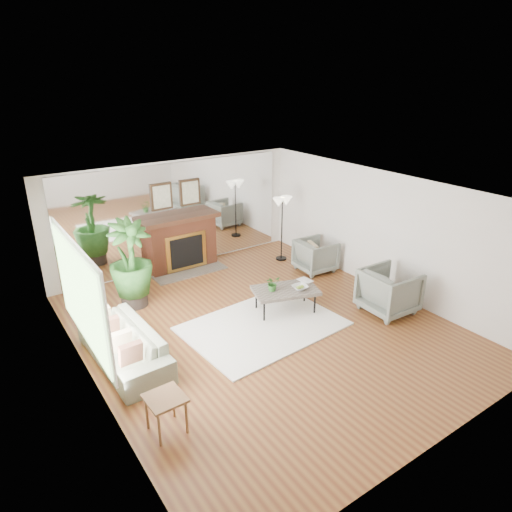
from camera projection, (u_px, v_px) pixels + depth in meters
ground at (264, 327)px, 8.29m from camera, size 7.00×7.00×0.00m
wall_left at (87, 313)px, 6.25m from camera, size 0.02×7.00×2.50m
wall_right at (382, 232)px, 9.39m from camera, size 0.02×7.00×2.50m
wall_back at (176, 215)px, 10.49m from camera, size 6.00×0.02×2.50m
mirror_panel at (177, 215)px, 10.47m from camera, size 5.40×0.04×2.40m
window_panel at (80, 295)px, 6.54m from camera, size 0.04×2.40×1.50m
fireplace at (182, 242)px, 10.53m from camera, size 1.85×0.83×2.05m
area_rug at (263, 326)px, 8.31m from camera, size 2.86×2.14×0.03m
coffee_table at (285, 291)px, 8.67m from camera, size 1.37×1.04×0.49m
sofa at (123, 345)px, 7.21m from camera, size 0.90×2.13×0.61m
armchair_back at (316, 255)px, 10.53m from camera, size 0.87×0.85×0.75m
armchair_front at (389, 291)px, 8.70m from camera, size 0.99×0.96×0.86m
side_table at (165, 403)px, 5.75m from camera, size 0.48×0.48×0.53m
potted_ficus at (130, 261)px, 8.73m from camera, size 1.00×1.00×1.77m
floor_lamp at (282, 207)px, 10.79m from camera, size 0.51×0.28×1.57m
tabletop_plant at (273, 283)px, 8.55m from camera, size 0.26×0.23×0.29m
fruit_bowl at (300, 287)px, 8.64m from camera, size 0.29×0.29×0.07m
book at (301, 282)px, 8.93m from camera, size 0.22×0.29×0.02m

